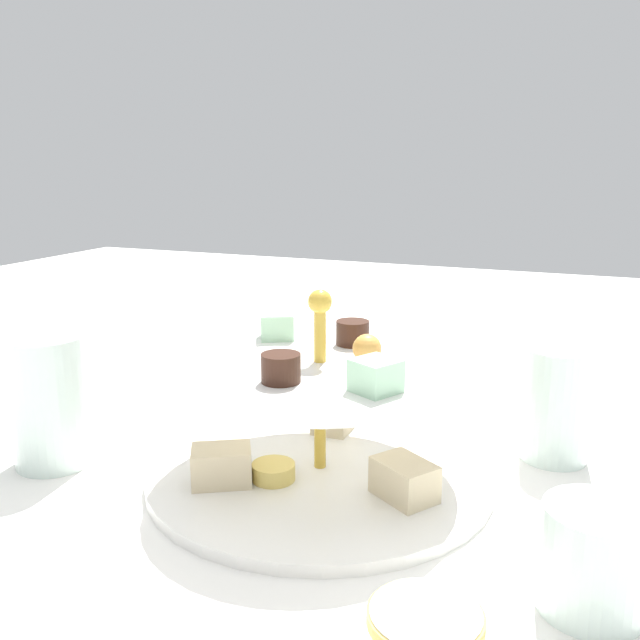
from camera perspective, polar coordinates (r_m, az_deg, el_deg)
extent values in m
plane|color=white|center=(0.61, 0.00, -12.98)|extent=(2.40, 2.40, 0.00)
cylinder|color=white|center=(0.60, 0.00, -12.56)|extent=(0.30, 0.30, 0.01)
cylinder|color=white|center=(0.57, 0.00, -3.97)|extent=(0.24, 0.24, 0.01)
cylinder|color=gold|center=(0.58, 0.00, -6.04)|extent=(0.01, 0.01, 0.16)
sphere|color=gold|center=(0.55, 0.00, 1.55)|extent=(0.02, 0.02, 0.02)
cube|color=beige|center=(0.55, 7.06, -13.10)|extent=(0.05, 0.06, 0.03)
cube|color=beige|center=(0.67, 1.26, -7.88)|extent=(0.05, 0.03, 0.03)
cube|color=beige|center=(0.57, -8.23, -11.93)|extent=(0.05, 0.06, 0.03)
cylinder|color=#E5C660|center=(0.58, -3.91, -12.51)|extent=(0.04, 0.04, 0.01)
cylinder|color=#381E14|center=(0.62, 2.74, -1.07)|extent=(0.03, 0.03, 0.02)
cylinder|color=#381E14|center=(0.51, -3.29, -4.03)|extent=(0.03, 0.03, 0.02)
cube|color=#B2E5BC|center=(0.49, 4.68, -4.66)|extent=(0.04, 0.04, 0.02)
cube|color=#B2E5BC|center=(0.64, -3.61, -0.50)|extent=(0.04, 0.04, 0.02)
sphere|color=gold|center=(0.56, 3.94, -2.39)|extent=(0.02, 0.02, 0.02)
cylinder|color=silver|center=(0.66, -21.63, -6.30)|extent=(0.07, 0.07, 0.12)
cylinder|color=silver|center=(0.47, 21.87, -18.08)|extent=(0.06, 0.06, 0.07)
cylinder|color=gold|center=(0.37, 8.80, -23.42)|extent=(0.06, 0.06, 0.01)
cube|color=silver|center=(0.88, -0.94, -4.37)|extent=(0.10, 0.15, 0.00)
cylinder|color=silver|center=(0.66, 19.18, -6.69)|extent=(0.06, 0.06, 0.10)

